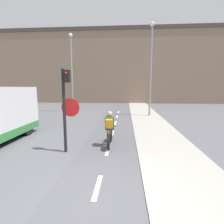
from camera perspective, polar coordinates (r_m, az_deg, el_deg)
ground_plane at (r=4.29m, az=-5.93°, el=-26.91°), size 120.00×120.00×0.00m
bike_lane at (r=4.29m, az=-5.91°, el=-26.75°), size 2.26×60.00×0.02m
sidewalk_strip at (r=4.54m, az=28.04°, el=-25.34°), size 2.40×60.00×0.05m
building_row_background at (r=27.87m, az=3.15°, el=14.33°), size 60.00×5.20×10.61m
traffic_light_pole at (r=6.57m, az=-14.74°, el=3.30°), size 0.67×0.25×3.09m
street_lamp_far at (r=17.09m, az=-13.08°, el=14.62°), size 0.36×0.36×7.19m
street_lamp_sidewalk at (r=14.77m, az=12.62°, el=16.02°), size 0.36×0.36×7.38m
cyclist_near at (r=7.23m, az=-0.76°, el=-5.71°), size 0.46×1.66×1.47m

